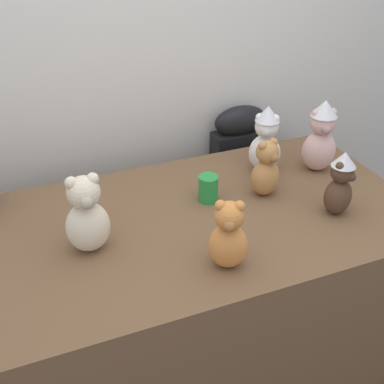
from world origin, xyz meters
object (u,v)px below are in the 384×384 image
at_px(teddy_bear_caramel, 266,170).
at_px(teddy_bear_ginger, 228,237).
at_px(teddy_bear_cocoa, 340,184).
at_px(teddy_bear_blush, 321,137).
at_px(instrument_case, 237,185).
at_px(teddy_bear_cream, 87,216).
at_px(party_cup_green, 208,188).
at_px(teddy_bear_snow, 266,140).
at_px(display_table, 192,292).

xyz_separation_m(teddy_bear_caramel, teddy_bear_ginger, (-0.34, -0.36, 0.00)).
height_order(teddy_bear_caramel, teddy_bear_ginger, teddy_bear_ginger).
relative_size(teddy_bear_cocoa, teddy_bear_blush, 0.80).
bearing_deg(instrument_case, teddy_bear_cocoa, -87.46).
bearing_deg(teddy_bear_blush, teddy_bear_cream, -154.16).
xyz_separation_m(teddy_bear_cocoa, teddy_bear_cream, (-0.94, 0.13, 0.01)).
distance_m(teddy_bear_cream, party_cup_green, 0.54).
bearing_deg(teddy_bear_caramel, teddy_bear_snow, 49.59).
bearing_deg(teddy_bear_snow, display_table, -118.64).
distance_m(teddy_bear_cocoa, teddy_bear_ginger, 0.55).
distance_m(display_table, teddy_bear_cocoa, 0.76).
bearing_deg(teddy_bear_blush, teddy_bear_cocoa, -96.27).
relative_size(instrument_case, teddy_bear_cocoa, 3.52).
distance_m(teddy_bear_snow, teddy_bear_ginger, 0.69).
xyz_separation_m(teddy_bear_ginger, party_cup_green, (0.10, 0.40, -0.06)).
bearing_deg(teddy_bear_cocoa, display_table, 137.50).
distance_m(teddy_bear_blush, party_cup_green, 0.57).
bearing_deg(teddy_bear_caramel, teddy_bear_cocoa, -62.01).
distance_m(display_table, teddy_bear_snow, 0.73).
relative_size(teddy_bear_snow, teddy_bear_cocoa, 1.16).
relative_size(display_table, teddy_bear_cream, 5.98).
distance_m(display_table, party_cup_green, 0.46).
bearing_deg(display_table, teddy_bear_caramel, 9.26).
xyz_separation_m(display_table, teddy_bear_cocoa, (0.54, -0.17, 0.51)).
height_order(teddy_bear_snow, teddy_bear_ginger, teddy_bear_snow).
relative_size(teddy_bear_snow, teddy_bear_cream, 1.03).
relative_size(teddy_bear_cream, teddy_bear_ginger, 1.16).
height_order(instrument_case, teddy_bear_snow, teddy_bear_snow).
height_order(teddy_bear_caramel, teddy_bear_blush, teddy_bear_blush).
xyz_separation_m(teddy_bear_blush, party_cup_green, (-0.56, -0.06, -0.11)).
bearing_deg(teddy_bear_caramel, instrument_case, 61.44).
height_order(instrument_case, teddy_bear_caramel, teddy_bear_caramel).
bearing_deg(instrument_case, teddy_bear_snow, -99.72).
bearing_deg(teddy_bear_cream, teddy_bear_blush, 10.43).
bearing_deg(teddy_bear_cream, instrument_case, 35.43).
height_order(teddy_bear_cocoa, teddy_bear_ginger, teddy_bear_cocoa).
bearing_deg(teddy_bear_caramel, teddy_bear_ginger, -145.92).
distance_m(instrument_case, teddy_bear_cream, 1.19).
height_order(teddy_bear_snow, teddy_bear_blush, teddy_bear_blush).
xyz_separation_m(teddy_bear_snow, teddy_bear_cream, (-0.84, -0.28, -0.01)).
bearing_deg(teddy_bear_caramel, teddy_bear_cream, 174.96).
height_order(teddy_bear_cocoa, teddy_bear_cream, teddy_bear_cream).
height_order(teddy_bear_cocoa, teddy_bear_blush, teddy_bear_blush).
bearing_deg(teddy_bear_snow, party_cup_green, -124.19).
relative_size(display_table, party_cup_green, 16.22).
xyz_separation_m(display_table, party_cup_green, (0.11, 0.10, 0.44)).
xyz_separation_m(display_table, teddy_bear_ginger, (0.01, -0.30, 0.50)).
relative_size(teddy_bear_caramel, teddy_bear_ginger, 0.96).
bearing_deg(party_cup_green, display_table, -138.26).
height_order(display_table, teddy_bear_caramel, teddy_bear_caramel).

